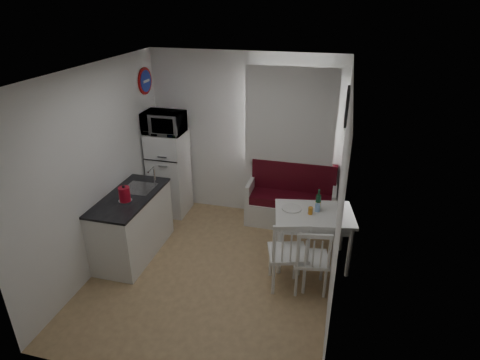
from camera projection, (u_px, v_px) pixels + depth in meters
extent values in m
cube|color=#9E7E54|center=(213.00, 272.00, 5.30)|extent=(3.00, 3.50, 0.02)
cube|color=white|center=(206.00, 71.00, 4.19)|extent=(3.00, 3.50, 0.02)
cube|color=white|center=(245.00, 137.00, 6.28)|extent=(3.00, 0.02, 2.60)
cube|color=white|center=(141.00, 274.00, 3.21)|extent=(3.00, 0.02, 2.60)
cube|color=white|center=(98.00, 170.00, 5.09)|extent=(0.02, 3.50, 2.60)
cube|color=white|center=(339.00, 198.00, 4.40)|extent=(0.02, 3.50, 2.60)
cube|color=white|center=(291.00, 120.00, 5.96)|extent=(1.22, 0.06, 1.47)
cube|color=white|center=(290.00, 118.00, 5.87)|extent=(1.35, 0.02, 1.50)
cube|color=white|center=(133.00, 226.00, 5.52)|extent=(0.60, 1.30, 0.86)
cube|color=black|center=(129.00, 197.00, 5.33)|extent=(0.62, 1.32, 0.03)
cube|color=#99999E|center=(139.00, 191.00, 5.56)|extent=(0.40, 0.40, 0.10)
cylinder|color=silver|center=(154.00, 175.00, 5.60)|extent=(0.02, 0.02, 0.26)
cylinder|color=#1C33A9|center=(146.00, 81.00, 5.99)|extent=(0.03, 0.40, 0.40)
cube|color=black|center=(347.00, 106.00, 5.06)|extent=(0.04, 0.52, 0.42)
cube|color=white|center=(290.00, 213.00, 6.33)|extent=(1.38, 0.53, 0.38)
cube|color=#4C0B16|center=(291.00, 199.00, 6.22)|extent=(1.31, 0.49, 0.13)
cube|color=#4C0B16|center=(294.00, 176.00, 6.27)|extent=(1.31, 0.11, 0.49)
cube|color=white|center=(314.00, 214.00, 5.21)|extent=(1.12, 0.88, 0.04)
cube|color=white|center=(314.00, 219.00, 5.25)|extent=(1.00, 0.76, 0.12)
cylinder|color=white|center=(312.00, 238.00, 5.37)|extent=(0.06, 0.06, 0.72)
cube|color=white|center=(288.00, 253.00, 4.88)|extent=(0.56, 0.55, 0.04)
cube|color=white|center=(286.00, 244.00, 4.60)|extent=(0.43, 0.16, 0.48)
cube|color=white|center=(311.00, 259.00, 4.84)|extent=(0.49, 0.47, 0.04)
cube|color=white|center=(311.00, 251.00, 4.57)|extent=(0.40, 0.11, 0.44)
cube|color=white|center=(169.00, 173.00, 6.50)|extent=(0.56, 0.56, 1.39)
imported|color=white|center=(164.00, 123.00, 6.09)|extent=(0.60, 0.41, 0.33)
cylinder|color=#A40D1F|center=(125.00, 194.00, 5.11)|extent=(0.17, 0.17, 0.23)
cylinder|color=orange|center=(310.00, 211.00, 5.15)|extent=(0.06, 0.06, 0.10)
cylinder|color=#89B5E9|center=(317.00, 207.00, 5.22)|extent=(0.07, 0.07, 0.11)
cylinder|color=white|center=(292.00, 208.00, 5.29)|extent=(0.26, 0.26, 0.02)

